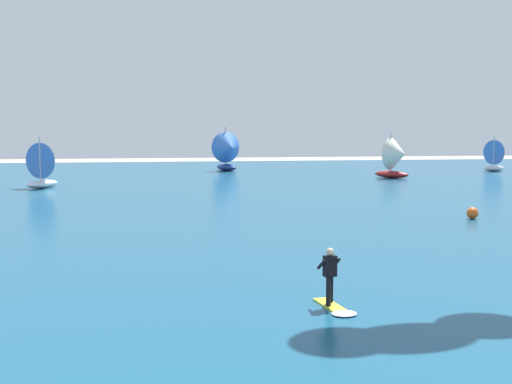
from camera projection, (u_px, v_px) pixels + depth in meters
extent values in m
cube|color=navy|center=(184.00, 190.00, 52.04)|extent=(160.00, 90.00, 0.10)
cube|color=yellow|center=(329.00, 305.00, 17.86)|extent=(0.65, 1.45, 0.05)
cylinder|color=black|center=(328.00, 292.00, 17.61)|extent=(0.14, 0.14, 0.80)
cylinder|color=black|center=(331.00, 288.00, 18.02)|extent=(0.14, 0.14, 0.80)
cube|color=black|center=(330.00, 266.00, 17.74)|extent=(0.39, 0.27, 0.60)
sphere|color=beige|center=(330.00, 252.00, 17.70)|extent=(0.22, 0.22, 0.22)
cylinder|color=black|center=(322.00, 264.00, 17.75)|extent=(0.17, 0.51, 0.39)
cylinder|color=black|center=(336.00, 263.00, 17.88)|extent=(0.17, 0.51, 0.39)
ellipsoid|color=white|center=(344.00, 313.00, 16.96)|extent=(0.79, 0.70, 0.08)
ellipsoid|color=silver|center=(494.00, 168.00, 74.66)|extent=(3.68, 2.57, 0.66)
cylinder|color=silver|center=(494.00, 151.00, 74.36)|extent=(0.11, 0.11, 3.50)
cone|color=#3F72CC|center=(498.00, 152.00, 74.81)|extent=(2.63, 3.31, 2.94)
ellipsoid|color=white|center=(42.00, 184.00, 53.33)|extent=(2.91, 3.79, 0.68)
cylinder|color=silver|center=(40.00, 159.00, 52.95)|extent=(0.11, 0.11, 3.65)
cone|color=#3F72CC|center=(46.00, 160.00, 53.71)|extent=(3.45, 2.91, 3.06)
ellipsoid|color=navy|center=(226.00, 167.00, 75.30)|extent=(2.90, 4.67, 0.83)
cylinder|color=silver|center=(226.00, 145.00, 75.22)|extent=(0.14, 0.14, 4.42)
cone|color=#3F72CC|center=(229.00, 147.00, 74.40)|extent=(4.14, 3.05, 3.71)
ellipsoid|color=maroon|center=(392.00, 174.00, 64.31)|extent=(3.41, 3.89, 0.73)
cylinder|color=silver|center=(390.00, 152.00, 64.20)|extent=(0.12, 0.12, 3.88)
cone|color=silver|center=(398.00, 154.00, 63.64)|extent=(3.62, 3.33, 3.26)
sphere|color=#E55919|center=(472.00, 213.00, 35.01)|extent=(0.65, 0.65, 0.65)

